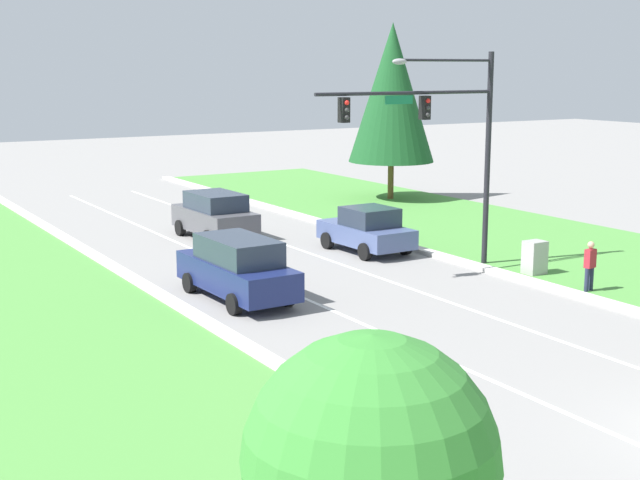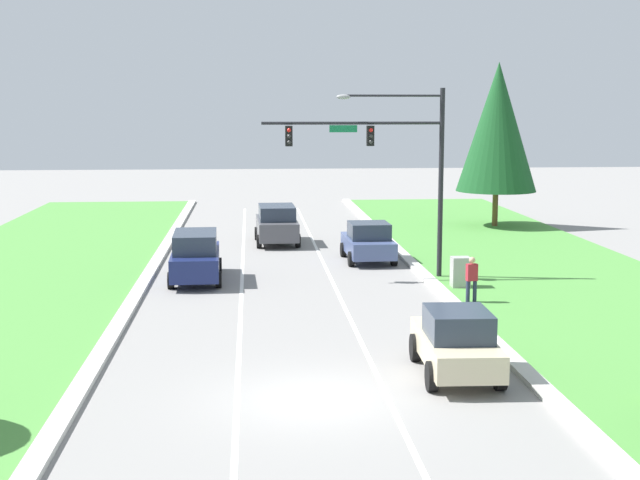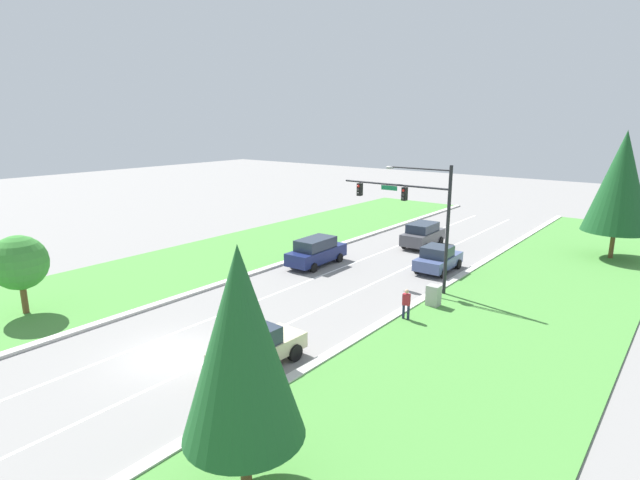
{
  "view_description": "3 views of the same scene",
  "coord_description": "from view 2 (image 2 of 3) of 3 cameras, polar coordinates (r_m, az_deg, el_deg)",
  "views": [
    {
      "loc": [
        -15.24,
        -9.35,
        7.11
      ],
      "look_at": [
        -1.68,
        13.29,
        1.97
      ],
      "focal_mm": 50.0,
      "sensor_mm": 36.0,
      "label": 1
    },
    {
      "loc": [
        -1.43,
        -20.33,
        6.89
      ],
      "look_at": [
        1.03,
        10.92,
        2.2
      ],
      "focal_mm": 50.0,
      "sensor_mm": 36.0,
      "label": 2
    },
    {
      "loc": [
        17.68,
        -11.82,
        10.12
      ],
      "look_at": [
        -2.06,
        13.43,
        2.37
      ],
      "focal_mm": 28.0,
      "sensor_mm": 36.0,
      "label": 3
    }
  ],
  "objects": [
    {
      "name": "champagne_sedan",
      "position": [
        23.38,
        8.72,
        -6.48
      ],
      "size": [
        2.04,
        4.32,
        1.77
      ],
      "rotation": [
        0.0,
        0.0,
        -0.03
      ],
      "color": "beige",
      "rests_on": "ground_plane"
    },
    {
      "name": "graphite_suv",
      "position": [
        45.26,
        -2.78,
        1.03
      ],
      "size": [
        2.25,
        4.6,
        1.96
      ],
      "rotation": [
        0.0,
        0.0,
        0.03
      ],
      "color": "#4C4C51",
      "rests_on": "ground_plane"
    },
    {
      "name": "navy_suv",
      "position": [
        35.9,
        -7.97,
        -1.01
      ],
      "size": [
        2.16,
        5.08,
        1.97
      ],
      "rotation": [
        0.0,
        0.0,
        0.03
      ],
      "color": "navy",
      "rests_on": "ground_plane"
    },
    {
      "name": "traffic_signal_mast",
      "position": [
        35.6,
        4.49,
        5.58
      ],
      "size": [
        7.27,
        0.41,
        7.64
      ],
      "color": "black",
      "rests_on": "ground_plane"
    },
    {
      "name": "utility_cabinet",
      "position": [
        34.48,
        8.98,
        -2.09
      ],
      "size": [
        0.7,
        0.6,
        1.23
      ],
      "color": "#9E9E99",
      "rests_on": "ground_plane"
    },
    {
      "name": "lane_stripe_inner_left",
      "position": [
        21.46,
        -5.33,
        -10.25
      ],
      "size": [
        0.14,
        81.0,
        0.01
      ],
      "color": "white",
      "rests_on": "ground_plane"
    },
    {
      "name": "ground_plane",
      "position": [
        21.51,
        -0.46,
        -10.18
      ],
      "size": [
        160.0,
        160.0,
        0.0
      ],
      "primitive_type": "plane",
      "color": "gray"
    },
    {
      "name": "lane_stripe_inner_right",
      "position": [
        21.7,
        4.36,
        -10.03
      ],
      "size": [
        0.14,
        81.0,
        0.01
      ],
      "color": "white",
      "rests_on": "ground_plane"
    },
    {
      "name": "conifer_far_right_tree",
      "position": [
        52.1,
        11.29,
        7.1
      ],
      "size": [
        4.58,
        4.58,
        9.43
      ],
      "color": "brown",
      "rests_on": "ground_plane"
    },
    {
      "name": "curb_strip_right",
      "position": [
        22.58,
        14.2,
        -9.34
      ],
      "size": [
        0.5,
        90.0,
        0.15
      ],
      "color": "beige",
      "rests_on": "ground_plane"
    },
    {
      "name": "slate_blue_sedan",
      "position": [
        40.11,
        3.1,
        -0.13
      ],
      "size": [
        2.23,
        4.23,
        1.78
      ],
      "rotation": [
        0.0,
        0.0,
        0.03
      ],
      "color": "#475684",
      "rests_on": "ground_plane"
    },
    {
      "name": "curb_strip_left",
      "position": [
        21.85,
        -15.64,
        -10.0
      ],
      "size": [
        0.5,
        90.0,
        0.15
      ],
      "color": "beige",
      "rests_on": "ground_plane"
    },
    {
      "name": "pedestrian",
      "position": [
        31.8,
        9.68,
        -2.41
      ],
      "size": [
        0.41,
        0.28,
        1.69
      ],
      "rotation": [
        0.0,
        0.0,
        3.32
      ],
      "color": "#232842",
      "rests_on": "ground_plane"
    }
  ]
}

